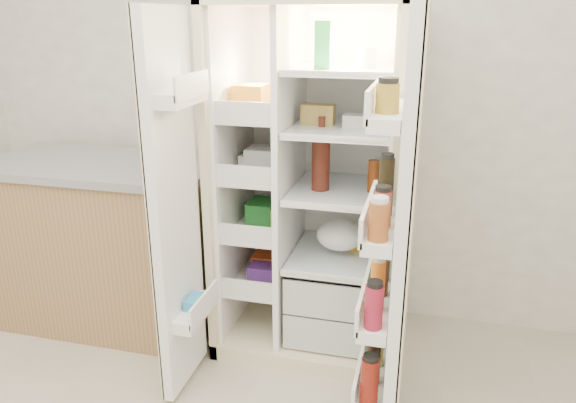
# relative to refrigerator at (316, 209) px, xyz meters

# --- Properties ---
(wall_back) EXTENTS (4.00, 0.02, 2.70)m
(wall_back) POSITION_rel_refrigerator_xyz_m (-0.18, 0.35, 0.61)
(wall_back) COLOR white
(wall_back) RESTS_ON floor
(refrigerator) EXTENTS (0.92, 0.70, 1.80)m
(refrigerator) POSITION_rel_refrigerator_xyz_m (0.00, 0.00, 0.00)
(refrigerator) COLOR beige
(refrigerator) RESTS_ON floor
(freezer_door) EXTENTS (0.15, 0.40, 1.72)m
(freezer_door) POSITION_rel_refrigerator_xyz_m (-0.51, -0.60, 0.15)
(freezer_door) COLOR white
(freezer_door) RESTS_ON floor
(fridge_door) EXTENTS (0.17, 0.58, 1.72)m
(fridge_door) POSITION_rel_refrigerator_xyz_m (0.47, -0.70, 0.13)
(fridge_door) COLOR white
(fridge_door) RESTS_ON floor
(kitchen_counter) EXTENTS (1.32, 0.70, 0.96)m
(kitchen_counter) POSITION_rel_refrigerator_xyz_m (-1.19, -0.12, -0.26)
(kitchen_counter) COLOR #A07550
(kitchen_counter) RESTS_ON floor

